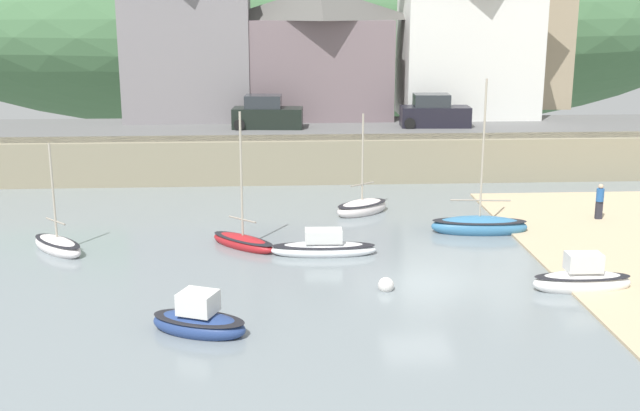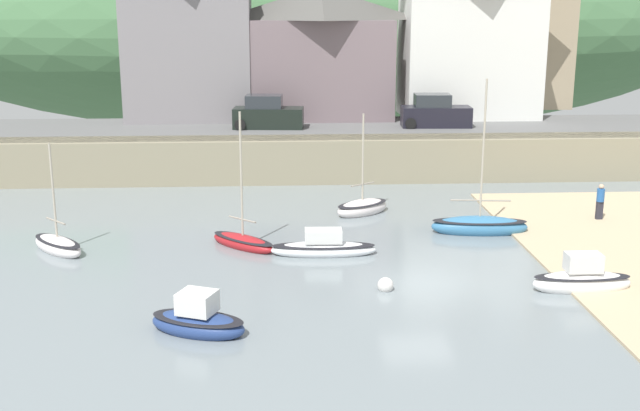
% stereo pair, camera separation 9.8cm
% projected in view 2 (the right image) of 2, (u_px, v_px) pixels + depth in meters
% --- Properties ---
extents(quay_seawall, '(48.00, 9.40, 2.40)m').
position_uv_depth(quay_seawall, '(365.00, 154.00, 44.64)').
color(quay_seawall, gray).
rests_on(quay_seawall, ground).
extents(hillside_backdrop, '(80.00, 44.00, 20.01)m').
position_uv_depth(hillside_backdrop, '(310.00, 29.00, 79.63)').
color(hillside_backdrop, '#426C43').
rests_on(hillside_backdrop, ground).
extents(waterfront_building_left, '(8.06, 5.85, 10.71)m').
position_uv_depth(waterfront_building_left, '(189.00, 32.00, 49.94)').
color(waterfront_building_left, gray).
rests_on(waterfront_building_left, ground).
extents(waterfront_building_centre, '(9.27, 5.68, 8.20)m').
position_uv_depth(waterfront_building_centre, '(320.00, 52.00, 50.68)').
color(waterfront_building_centre, slate).
rests_on(waterfront_building_centre, ground).
extents(waterfront_building_right, '(8.77, 5.66, 10.24)m').
position_uv_depth(waterfront_building_right, '(470.00, 35.00, 50.93)').
color(waterfront_building_right, silver).
rests_on(waterfront_building_right, ground).
extents(rowboat_small_beached, '(3.42, 1.06, 1.54)m').
position_uv_depth(rowboat_small_beached, '(582.00, 280.00, 27.35)').
color(rowboat_small_beached, white).
rests_on(rowboat_small_beached, ground).
extents(sailboat_tall_mast, '(2.85, 2.91, 4.56)m').
position_uv_depth(sailboat_tall_mast, '(58.00, 245.00, 31.65)').
color(sailboat_tall_mast, white).
rests_on(sailboat_tall_mast, ground).
extents(sailboat_white_hull, '(4.18, 1.23, 1.17)m').
position_uv_depth(sailboat_white_hull, '(323.00, 247.00, 31.28)').
color(sailboat_white_hull, white).
rests_on(sailboat_white_hull, ground).
extents(sailboat_nearest_shore, '(3.06, 2.68, 4.91)m').
position_uv_depth(sailboat_nearest_shore, '(362.00, 207.00, 37.35)').
color(sailboat_nearest_shore, silver).
rests_on(sailboat_nearest_shore, ground).
extents(dinghy_open_wooden, '(4.22, 1.66, 6.81)m').
position_uv_depth(dinghy_open_wooden, '(479.00, 226.00, 34.21)').
color(dinghy_open_wooden, teal).
rests_on(dinghy_open_wooden, ground).
extents(motorboat_with_cabin, '(3.31, 2.38, 1.47)m').
position_uv_depth(motorboat_with_cabin, '(198.00, 321.00, 23.89)').
color(motorboat_with_cabin, navy).
rests_on(motorboat_with_cabin, ground).
extents(sailboat_far_left, '(3.04, 2.92, 5.66)m').
position_uv_depth(sailboat_far_left, '(243.00, 241.00, 32.22)').
color(sailboat_far_left, '#AA1D23').
rests_on(sailboat_far_left, ground).
extents(parked_car_near_slipway, '(4.23, 2.03, 1.95)m').
position_uv_depth(parked_car_near_slipway, '(268.00, 114.00, 46.99)').
color(parked_car_near_slipway, black).
rests_on(parked_car_near_slipway, ground).
extents(parked_car_by_wall, '(4.18, 1.90, 1.95)m').
position_uv_depth(parked_car_by_wall, '(435.00, 113.00, 47.51)').
color(parked_car_by_wall, black).
rests_on(parked_car_by_wall, ground).
extents(person_on_slipway, '(0.34, 0.34, 1.62)m').
position_uv_depth(person_on_slipway, '(600.00, 200.00, 35.88)').
color(person_on_slipway, '#282833').
rests_on(person_on_slipway, ground).
extents(mooring_buoy, '(0.56, 0.56, 0.56)m').
position_uv_depth(mooring_buoy, '(385.00, 285.00, 27.44)').
color(mooring_buoy, silver).
rests_on(mooring_buoy, ground).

